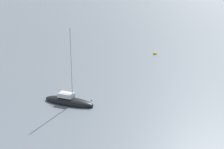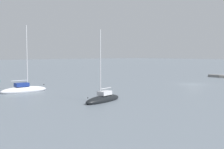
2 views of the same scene
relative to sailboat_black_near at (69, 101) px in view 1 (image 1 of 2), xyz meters
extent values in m
ellipsoid|color=black|center=(0.00, 0.02, -0.08)|extent=(3.03, 6.15, 1.01)
cube|color=silver|center=(0.06, -0.27, 0.66)|extent=(1.37, 1.85, 0.46)
cylinder|color=silver|center=(-0.11, 0.48, 4.18)|extent=(0.10, 0.10, 7.51)
cylinder|color=silver|center=(0.13, -0.53, 1.18)|extent=(0.56, 2.03, 0.08)
sphere|color=black|center=(-0.64, 2.66, 0.47)|extent=(0.14, 0.14, 0.14)
sphere|color=yellow|center=(-26.92, -4.54, -0.17)|extent=(0.70, 0.70, 0.70)
camera|label=1|loc=(21.92, 22.35, 12.08)|focal=49.28mm
camera|label=2|loc=(-24.50, 20.30, 5.16)|focal=44.51mm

